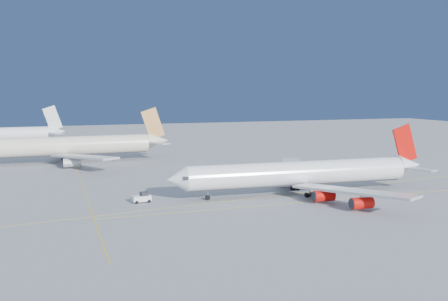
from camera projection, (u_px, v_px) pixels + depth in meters
ground at (258, 192)px, 121.34m from camera, size 500.00×500.00×0.00m
taxiway_lines at (193, 191)px, 122.47m from camera, size 118.86×140.00×0.02m
airliner_virgin at (304, 173)px, 118.26m from camera, size 65.63×58.95×16.20m
airliner_etihad at (67, 146)px, 169.21m from camera, size 70.80×65.56×18.51m
pushback_tug at (142, 198)px, 109.60m from camera, size 4.21×2.85×2.25m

